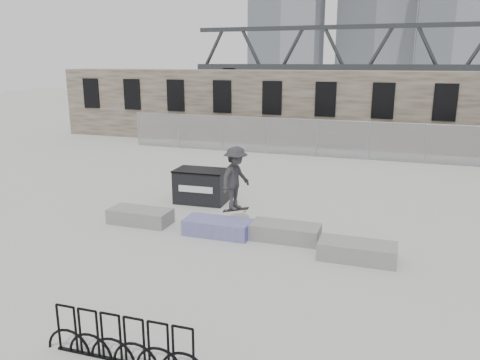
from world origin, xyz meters
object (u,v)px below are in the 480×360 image
at_px(planter_far_left, 140,216).
at_px(dumpster, 201,186).
at_px(planter_center_left, 218,227).
at_px(planter_center_right, 285,231).
at_px(planter_offset, 357,250).
at_px(skateboarder, 236,178).
at_px(bike_rack, 123,340).

relative_size(planter_far_left, dumpster, 1.04).
bearing_deg(planter_center_left, planter_center_right, 7.25).
bearing_deg(planter_far_left, planter_center_left, -3.13).
height_order(planter_offset, dumpster, dumpster).
bearing_deg(planter_offset, planter_center_left, 172.83).
relative_size(planter_far_left, planter_center_right, 1.00).
bearing_deg(planter_center_right, skateboarder, 165.92).
bearing_deg(planter_center_right, planter_offset, -20.08).
xyz_separation_m(planter_center_left, skateboarder, (0.34, 0.67, 1.36)).
height_order(planter_far_left, bike_rack, bike_rack).
bearing_deg(bike_rack, planter_center_left, 96.51).
relative_size(bike_rack, skateboarder, 1.52).
bearing_deg(planter_far_left, dumpster, 71.06).
distance_m(planter_center_left, bike_rack, 6.30).
bearing_deg(planter_center_left, dumpster, 121.59).
bearing_deg(dumpster, planter_offset, -32.70).
bearing_deg(skateboarder, bike_rack, -160.95).
height_order(planter_far_left, planter_center_left, same).
bearing_deg(skateboarder, planter_offset, -91.54).
bearing_deg(planter_far_left, planter_center_right, 1.28).
relative_size(planter_center_left, planter_center_right, 1.00).
bearing_deg(bike_rack, skateboarder, 93.10).
height_order(planter_center_right, dumpster, dumpster).
bearing_deg(planter_offset, skateboarder, 162.52).
bearing_deg(planter_center_right, planter_center_left, -172.75).
distance_m(planter_far_left, bike_rack, 7.27).
xyz_separation_m(bike_rack, skateboarder, (-0.38, 6.93, 1.18)).
relative_size(planter_center_left, planter_offset, 1.00).
bearing_deg(bike_rack, planter_center_right, 78.77).
bearing_deg(dumpster, skateboarder, -49.02).
distance_m(planter_center_right, dumpster, 4.63).
relative_size(dumpster, bike_rack, 0.62).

